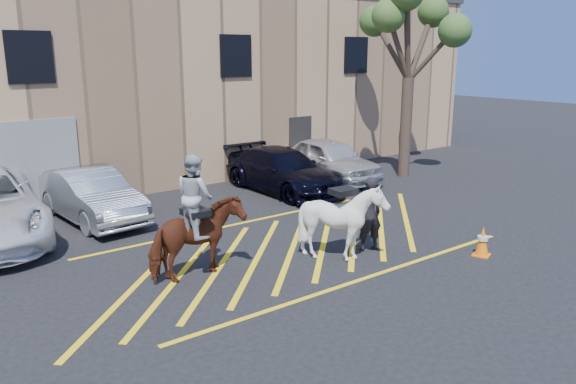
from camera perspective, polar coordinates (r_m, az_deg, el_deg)
ground at (r=14.33m, az=-0.25°, el=-5.34°), size 90.00×90.00×0.00m
car_silver_sedan at (r=17.09m, az=-19.39°, el=-0.33°), size 1.97×4.64×1.49m
car_blue_suv at (r=19.50m, az=-0.56°, el=2.19°), size 2.11×5.11×1.48m
car_white_suv at (r=21.31m, az=4.21°, el=3.32°), size 2.10×4.72×1.58m
handler at (r=13.80m, az=8.23°, el=-2.23°), size 0.78×0.63×1.85m
warehouse at (r=24.21m, az=-17.95°, el=10.81°), size 32.42×10.20×7.30m
hatching_zone at (r=14.10m, az=0.49°, el=-5.64°), size 12.60×5.12×0.01m
mounted_bay at (r=12.11m, az=-9.31°, el=-3.74°), size 2.10×1.04×2.72m
saddled_white at (r=13.12m, az=5.57°, el=-2.99°), size 1.63×1.80×1.85m
traffic_cone at (r=14.24m, az=19.16°, el=-4.73°), size 0.49×0.49×0.73m
tree at (r=22.04m, az=12.37°, el=16.21°), size 3.99×4.37×7.31m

